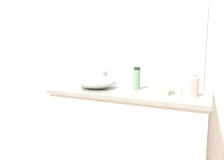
% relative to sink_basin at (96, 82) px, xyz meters
% --- Properties ---
extents(bathroom_wall_rear, '(6.00, 0.06, 2.60)m').
position_rel_sink_basin_xyz_m(bathroom_wall_rear, '(0.37, 0.37, 0.38)').
color(bathroom_wall_rear, silver).
rests_on(bathroom_wall_rear, ground).
extents(vanity_counter, '(1.30, 0.58, 0.86)m').
position_rel_sink_basin_xyz_m(vanity_counter, '(0.30, 0.04, -0.48)').
color(vanity_counter, beige).
rests_on(vanity_counter, ground).
extents(wall_mirror_panel, '(1.16, 0.01, 0.91)m').
position_rel_sink_basin_xyz_m(wall_mirror_panel, '(0.30, 0.33, 0.40)').
color(wall_mirror_panel, '#B2BCC6').
rests_on(wall_mirror_panel, vanity_counter).
extents(sink_basin, '(0.33, 0.31, 0.11)m').
position_rel_sink_basin_xyz_m(sink_basin, '(0.00, 0.00, 0.00)').
color(sink_basin, silver).
rests_on(sink_basin, vanity_counter).
extents(faucet, '(0.03, 0.14, 0.16)m').
position_rel_sink_basin_xyz_m(faucet, '(0.00, 0.17, 0.04)').
color(faucet, silver).
rests_on(faucet, vanity_counter).
extents(soap_dispenser, '(0.06, 0.06, 0.19)m').
position_rel_sink_basin_xyz_m(soap_dispenser, '(0.82, 0.01, 0.02)').
color(soap_dispenser, '#DBA099').
rests_on(soap_dispenser, vanity_counter).
extents(lotion_bottle, '(0.06, 0.06, 0.19)m').
position_rel_sink_basin_xyz_m(lotion_bottle, '(0.35, 0.10, 0.04)').
color(lotion_bottle, '#75A57F').
rests_on(lotion_bottle, vanity_counter).
extents(tissue_box, '(0.14, 0.14, 0.18)m').
position_rel_sink_basin_xyz_m(tissue_box, '(0.58, 0.00, 0.02)').
color(tissue_box, beige).
rests_on(tissue_box, vanity_counter).
extents(candle_jar, '(0.04, 0.04, 0.04)m').
position_rel_sink_basin_xyz_m(candle_jar, '(0.71, 0.05, -0.03)').
color(candle_jar, beige).
rests_on(candle_jar, vanity_counter).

